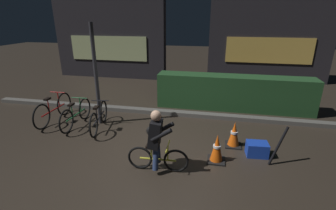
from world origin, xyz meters
TOP-DOWN VIEW (x-y plane):
  - ground_plane at (0.00, 0.00)m, footprint 40.00×40.00m
  - sidewalk_curb at (0.00, 2.20)m, footprint 12.00×0.24m
  - hedge_row at (1.80, 3.10)m, footprint 4.80×0.70m
  - storefront_left at (-3.79, 6.50)m, footprint 5.26×0.54m
  - storefront_right at (3.38, 7.20)m, footprint 5.19×0.54m
  - street_post at (-1.85, 1.20)m, footprint 0.10×0.10m
  - parked_bike_leftmost at (-3.18, 1.05)m, footprint 0.46×1.71m
  - parked_bike_left_mid at (-2.41, 0.92)m, footprint 0.46×1.56m
  - parked_bike_center_left at (-1.70, 0.85)m, footprint 0.46×1.53m
  - traffic_cone_near at (1.36, -0.10)m, footprint 0.36×0.36m
  - traffic_cone_far at (1.73, 0.63)m, footprint 0.36×0.36m
  - blue_crate at (2.21, 0.30)m, footprint 0.46×0.35m
  - cyclist at (0.23, -0.63)m, footprint 1.19×0.50m
  - closed_umbrella at (2.55, 0.05)m, footprint 0.34×0.20m

SIDE VIEW (x-z plane):
  - ground_plane at x=0.00m, z-range 0.00..0.00m
  - sidewalk_curb at x=0.00m, z-range 0.00..0.12m
  - blue_crate at x=2.21m, z-range 0.00..0.30m
  - traffic_cone_far at x=1.73m, z-range -0.01..0.58m
  - traffic_cone_near at x=1.36m, z-range -0.01..0.59m
  - parked_bike_center_left at x=-1.70m, z-range -0.03..0.68m
  - parked_bike_left_mid at x=-2.41m, z-range -0.03..0.69m
  - parked_bike_leftmost at x=-3.18m, z-range -0.04..0.75m
  - closed_umbrella at x=2.55m, z-range 0.00..0.81m
  - hedge_row at x=1.80m, z-range 0.00..1.08m
  - cyclist at x=0.23m, z-range 0.01..1.25m
  - street_post at x=-1.85m, z-range 0.00..2.70m
  - storefront_right at x=3.38m, z-range -0.01..4.60m
  - storefront_left at x=-3.79m, z-range -0.01..4.66m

